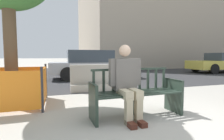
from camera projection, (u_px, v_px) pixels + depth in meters
ground_plane at (171, 122)px, 2.96m from camera, size 200.00×200.00×0.00m
street_asphalt at (87, 74)px, 11.23m from camera, size 120.00×12.00×0.01m
street_bench at (136, 95)px, 3.23m from camera, size 1.71×0.58×0.88m
seated_person at (126, 80)px, 3.08m from camera, size 0.58×0.73×1.31m
jersey_barrier_centre at (101, 80)px, 5.76m from camera, size 2.03×0.77×0.84m
construction_fence at (12, 86)px, 3.85m from camera, size 1.37×1.37×0.91m
car_taxi_near at (222, 63)px, 12.03m from camera, size 4.66×1.97×1.34m
car_sedan_mid at (92, 64)px, 8.77m from camera, size 4.20×1.90×1.40m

